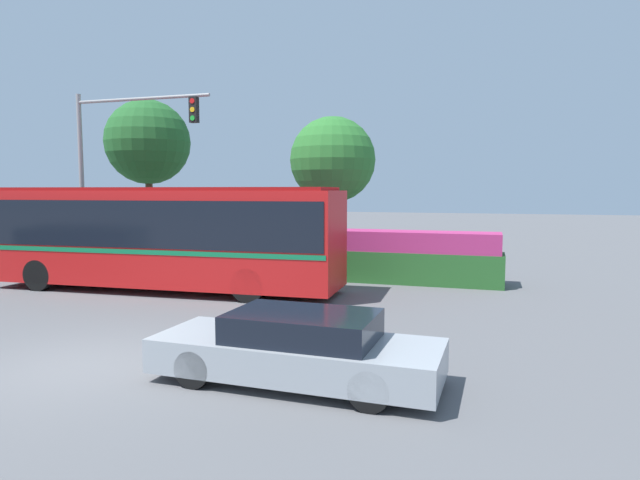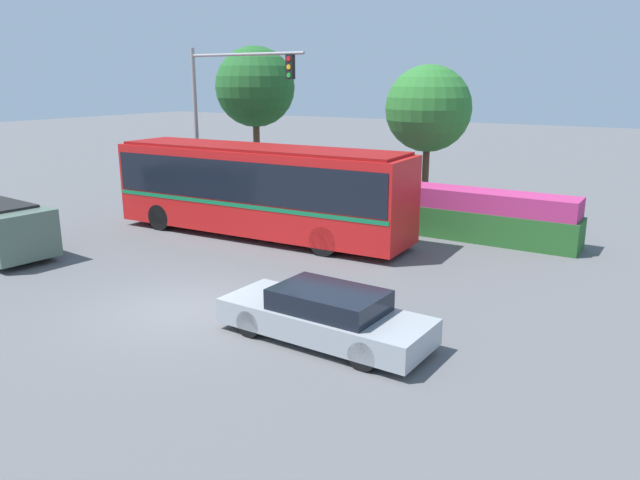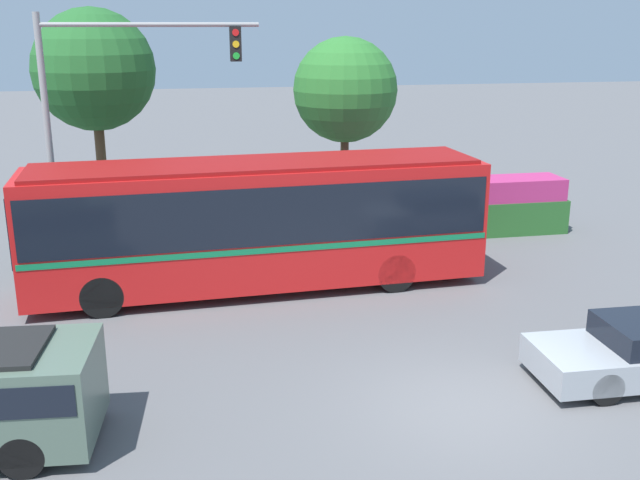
{
  "view_description": "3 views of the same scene",
  "coord_description": "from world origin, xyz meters",
  "px_view_note": "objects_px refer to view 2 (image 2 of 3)",
  "views": [
    {
      "loc": [
        7.05,
        -7.84,
        3.21
      ],
      "look_at": [
        3.63,
        3.04,
        2.15
      ],
      "focal_mm": 30.18,
      "sensor_mm": 36.0,
      "label": 1
    },
    {
      "loc": [
        10.65,
        -10.24,
        5.63
      ],
      "look_at": [
        2.15,
        3.22,
        1.4
      ],
      "focal_mm": 34.14,
      "sensor_mm": 36.0,
      "label": 2
    },
    {
      "loc": [
        -4.81,
        -11.08,
        6.58
      ],
      "look_at": [
        -1.74,
        4.53,
        1.93
      ],
      "focal_mm": 41.56,
      "sensor_mm": 36.0,
      "label": 3
    }
  ],
  "objects_px": {
    "sedan_foreground": "(325,316)",
    "street_tree_centre": "(428,109)",
    "city_bus": "(259,186)",
    "street_tree_left": "(255,87)",
    "traffic_light_pole": "(221,105)"
  },
  "relations": [
    {
      "from": "traffic_light_pole",
      "to": "street_tree_centre",
      "type": "relative_size",
      "value": 1.11
    },
    {
      "from": "street_tree_left",
      "to": "sedan_foreground",
      "type": "bearing_deg",
      "value": -46.85
    },
    {
      "from": "city_bus",
      "to": "sedan_foreground",
      "type": "height_order",
      "value": "city_bus"
    },
    {
      "from": "sedan_foreground",
      "to": "street_tree_centre",
      "type": "xyz_separation_m",
      "value": [
        -3.18,
        13.08,
        3.86
      ]
    },
    {
      "from": "city_bus",
      "to": "sedan_foreground",
      "type": "xyz_separation_m",
      "value": [
        6.92,
        -6.58,
        -1.3
      ]
    },
    {
      "from": "traffic_light_pole",
      "to": "street_tree_left",
      "type": "xyz_separation_m",
      "value": [
        -0.44,
        2.88,
        0.68
      ]
    },
    {
      "from": "sedan_foreground",
      "to": "street_tree_centre",
      "type": "distance_m",
      "value": 14.0
    },
    {
      "from": "city_bus",
      "to": "sedan_foreground",
      "type": "distance_m",
      "value": 9.64
    },
    {
      "from": "traffic_light_pole",
      "to": "street_tree_left",
      "type": "relative_size",
      "value": 0.97
    },
    {
      "from": "street_tree_centre",
      "to": "traffic_light_pole",
      "type": "bearing_deg",
      "value": -151.39
    },
    {
      "from": "city_bus",
      "to": "street_tree_left",
      "type": "bearing_deg",
      "value": -54.18
    },
    {
      "from": "traffic_light_pole",
      "to": "street_tree_centre",
      "type": "bearing_deg",
      "value": 28.61
    },
    {
      "from": "traffic_light_pole",
      "to": "street_tree_left",
      "type": "bearing_deg",
      "value": 98.76
    },
    {
      "from": "traffic_light_pole",
      "to": "street_tree_left",
      "type": "height_order",
      "value": "street_tree_left"
    },
    {
      "from": "sedan_foreground",
      "to": "traffic_light_pole",
      "type": "distance_m",
      "value": 14.52
    }
  ]
}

